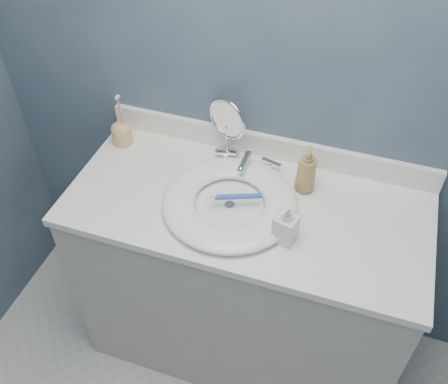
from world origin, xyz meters
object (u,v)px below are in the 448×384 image
at_px(soap_bottle_clear, 286,223).
at_px(toothbrush_holder, 122,132).
at_px(makeup_mirror, 227,125).
at_px(soap_bottle_amber, 307,169).

bearing_deg(soap_bottle_clear, toothbrush_holder, 172.02).
bearing_deg(soap_bottle_clear, makeup_mirror, 145.27).
height_order(makeup_mirror, soap_bottle_clear, makeup_mirror).
bearing_deg(soap_bottle_amber, toothbrush_holder, 173.16).
relative_size(makeup_mirror, toothbrush_holder, 1.12).
xyz_separation_m(soap_bottle_clear, toothbrush_holder, (-0.70, 0.27, -0.02)).
bearing_deg(toothbrush_holder, makeup_mirror, 9.05).
xyz_separation_m(soap_bottle_amber, toothbrush_holder, (-0.71, 0.03, -0.04)).
distance_m(soap_bottle_amber, soap_bottle_clear, 0.24).
height_order(soap_bottle_clear, toothbrush_holder, toothbrush_holder).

